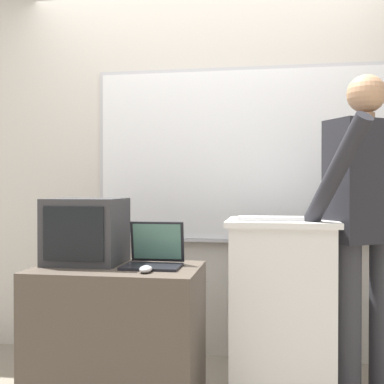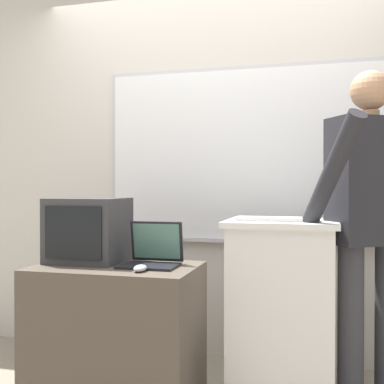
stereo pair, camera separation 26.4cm
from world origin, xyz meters
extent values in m
cube|color=beige|center=(0.00, 1.15, 1.37)|extent=(6.40, 0.12, 2.74)
cube|color=#B7B7BC|center=(0.23, 1.08, 1.37)|extent=(1.99, 0.02, 1.19)
cube|color=white|center=(0.23, 1.08, 1.37)|extent=(1.94, 0.02, 1.14)
cube|color=#B7B7BC|center=(0.23, 1.06, 0.80)|extent=(1.75, 0.04, 0.02)
cube|color=silver|center=(0.48, 0.47, 0.48)|extent=(0.53, 0.46, 0.95)
cube|color=silver|center=(0.48, 0.47, 0.97)|extent=(0.58, 0.50, 0.03)
cube|color=#4C4238|center=(-0.37, 0.24, 0.37)|extent=(0.86, 0.55, 0.74)
cylinder|color=#333338|center=(0.83, 0.45, 0.43)|extent=(0.13, 0.13, 0.86)
cylinder|color=#333338|center=(1.02, 0.57, 0.43)|extent=(0.13, 0.13, 0.86)
cube|color=#232328|center=(0.93, 0.51, 1.19)|extent=(0.47, 0.41, 0.65)
cylinder|color=tan|center=(0.93, 0.51, 1.53)|extent=(0.09, 0.09, 0.04)
sphere|color=tan|center=(0.93, 0.51, 1.66)|extent=(0.20, 0.20, 0.20)
cylinder|color=#232328|center=(0.73, 0.20, 1.23)|extent=(0.31, 0.42, 0.54)
cube|color=black|center=(-0.18, 0.23, 0.75)|extent=(0.30, 0.22, 0.01)
cube|color=black|center=(-0.18, 0.36, 0.86)|extent=(0.29, 0.05, 0.22)
cube|color=#4C7A6B|center=(-0.18, 0.35, 0.87)|extent=(0.26, 0.03, 0.19)
cube|color=silver|center=(0.47, 0.41, 0.99)|extent=(0.43, 0.14, 0.02)
ellipsoid|color=#BCBCC1|center=(-0.18, 0.10, 0.76)|extent=(0.06, 0.10, 0.03)
cube|color=#333335|center=(-0.57, 0.32, 0.92)|extent=(0.40, 0.34, 0.35)
cube|color=black|center=(-0.57, 0.14, 0.92)|extent=(0.32, 0.01, 0.28)
camera|label=1|loc=(0.42, -2.17, 1.16)|focal=45.00mm
camera|label=2|loc=(0.67, -2.12, 1.16)|focal=45.00mm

